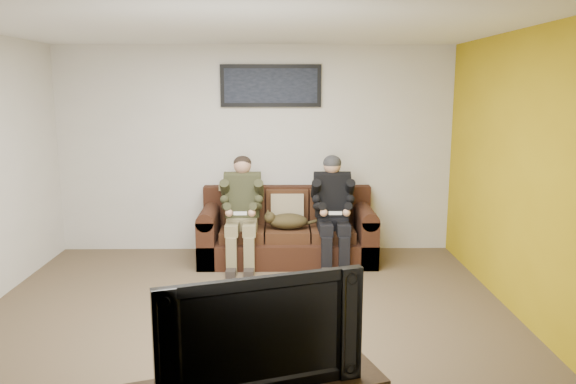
{
  "coord_description": "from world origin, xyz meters",
  "views": [
    {
      "loc": [
        0.32,
        -4.85,
        2.08
      ],
      "look_at": [
        0.4,
        1.2,
        0.95
      ],
      "focal_mm": 35.0,
      "sensor_mm": 36.0,
      "label": 1
    }
  ],
  "objects_px": {
    "person_right": "(333,204)",
    "television": "(257,327)",
    "cat": "(287,221)",
    "framed_poster": "(271,86)",
    "sofa": "(287,233)",
    "person_left": "(242,205)"
  },
  "relations": [
    {
      "from": "person_right",
      "to": "framed_poster",
      "type": "bearing_deg",
      "value": 142.55
    },
    {
      "from": "framed_poster",
      "to": "cat",
      "type": "bearing_deg",
      "value": -71.9
    },
    {
      "from": "person_left",
      "to": "sofa",
      "type": "bearing_deg",
      "value": 17.99
    },
    {
      "from": "person_right",
      "to": "sofa",
      "type": "bearing_deg",
      "value": 162.05
    },
    {
      "from": "person_left",
      "to": "framed_poster",
      "type": "height_order",
      "value": "framed_poster"
    },
    {
      "from": "cat",
      "to": "framed_poster",
      "type": "height_order",
      "value": "framed_poster"
    },
    {
      "from": "person_left",
      "to": "television",
      "type": "relative_size",
      "value": 1.12
    },
    {
      "from": "framed_poster",
      "to": "person_left",
      "type": "bearing_deg",
      "value": -120.89
    },
    {
      "from": "sofa",
      "to": "television",
      "type": "distance_m",
      "value": 3.81
    },
    {
      "from": "sofa",
      "to": "person_left",
      "type": "xyz_separation_m",
      "value": [
        -0.54,
        -0.17,
        0.39
      ]
    },
    {
      "from": "sofa",
      "to": "person_right",
      "type": "bearing_deg",
      "value": -17.95
    },
    {
      "from": "person_right",
      "to": "cat",
      "type": "distance_m",
      "value": 0.58
    },
    {
      "from": "sofa",
      "to": "cat",
      "type": "relative_size",
      "value": 3.18
    },
    {
      "from": "person_left",
      "to": "framed_poster",
      "type": "distance_m",
      "value": 1.54
    },
    {
      "from": "sofa",
      "to": "person_right",
      "type": "distance_m",
      "value": 0.69
    },
    {
      "from": "person_left",
      "to": "framed_poster",
      "type": "relative_size",
      "value": 1.02
    },
    {
      "from": "person_left",
      "to": "television",
      "type": "bearing_deg",
      "value": -84.84
    },
    {
      "from": "person_right",
      "to": "television",
      "type": "relative_size",
      "value": 1.12
    },
    {
      "from": "cat",
      "to": "framed_poster",
      "type": "distance_m",
      "value": 1.69
    },
    {
      "from": "person_right",
      "to": "television",
      "type": "distance_m",
      "value": 3.68
    },
    {
      "from": "cat",
      "to": "framed_poster",
      "type": "xyz_separation_m",
      "value": [
        -0.19,
        0.58,
        1.58
      ]
    },
    {
      "from": "person_right",
      "to": "framed_poster",
      "type": "relative_size",
      "value": 1.03
    }
  ]
}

